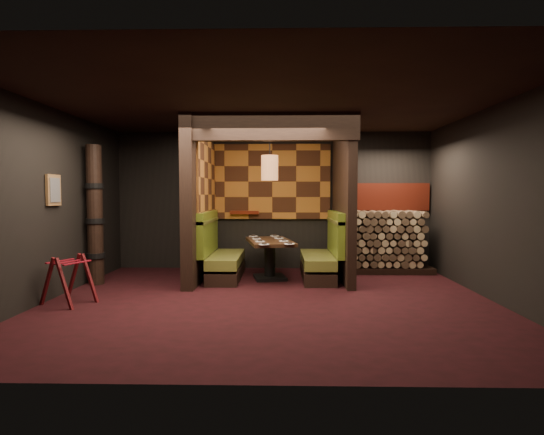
{
  "coord_description": "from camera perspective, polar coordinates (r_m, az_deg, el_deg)",
  "views": [
    {
      "loc": [
        0.16,
        -6.12,
        1.56
      ],
      "look_at": [
        0.0,
        1.3,
        1.15
      ],
      "focal_mm": 28.0,
      "sensor_mm": 36.0,
      "label": 1
    }
  ],
  "objects": [
    {
      "name": "floor",
      "position": [
        6.32,
        -0.26,
        -11.22
      ],
      "size": [
        6.5,
        5.5,
        0.02
      ],
      "primitive_type": "cube",
      "color": "black",
      "rests_on": "ground"
    },
    {
      "name": "ceiling",
      "position": [
        6.26,
        -0.27,
        15.15
      ],
      "size": [
        6.5,
        5.5,
        0.02
      ],
      "primitive_type": "cube",
      "color": "black",
      "rests_on": "ground"
    },
    {
      "name": "wall_back",
      "position": [
        8.88,
        0.2,
        2.29
      ],
      "size": [
        6.5,
        0.02,
        2.85
      ],
      "primitive_type": "cube",
      "color": "black",
      "rests_on": "ground"
    },
    {
      "name": "wall_front",
      "position": [
        3.37,
        -1.49,
        0.86
      ],
      "size": [
        6.5,
        0.02,
        2.85
      ],
      "primitive_type": "cube",
      "color": "black",
      "rests_on": "ground"
    },
    {
      "name": "wall_left",
      "position": [
        7.01,
        -27.97,
        1.69
      ],
      "size": [
        0.02,
        5.5,
        2.85
      ],
      "primitive_type": "cube",
      "color": "black",
      "rests_on": "ground"
    },
    {
      "name": "wall_right",
      "position": [
        6.86,
        28.1,
        1.66
      ],
      "size": [
        0.02,
        5.5,
        2.85
      ],
      "primitive_type": "cube",
      "color": "black",
      "rests_on": "ground"
    },
    {
      "name": "partition_left",
      "position": [
        7.92,
        -9.77,
        2.14
      ],
      "size": [
        0.2,
        2.2,
        2.85
      ],
      "primitive_type": "cube",
      "color": "black",
      "rests_on": "floor"
    },
    {
      "name": "partition_right",
      "position": [
        7.9,
        9.53,
        2.14
      ],
      "size": [
        0.15,
        2.1,
        2.85
      ],
      "primitive_type": "cube",
      "color": "black",
      "rests_on": "floor"
    },
    {
      "name": "header_beam",
      "position": [
        6.91,
        -0.32,
        12.07
      ],
      "size": [
        2.85,
        0.18,
        0.44
      ],
      "primitive_type": "cube",
      "color": "black",
      "rests_on": "partition_left"
    },
    {
      "name": "tapa_back_panel",
      "position": [
        8.84,
        0.04,
        4.85
      ],
      "size": [
        2.4,
        0.06,
        1.55
      ],
      "primitive_type": "cube",
      "color": "#AA6423",
      "rests_on": "wall_back"
    },
    {
      "name": "tapa_side_panel",
      "position": [
        8.07,
        -8.72,
        5.18
      ],
      "size": [
        0.04,
        1.85,
        1.45
      ],
      "primitive_type": "cube",
      "color": "#AA6423",
      "rests_on": "partition_left"
    },
    {
      "name": "lacquer_shelf",
      "position": [
        8.81,
        -3.71,
        0.68
      ],
      "size": [
        0.6,
        0.12,
        0.07
      ],
      "primitive_type": "cube",
      "color": "#5F1B0D",
      "rests_on": "wall_back"
    },
    {
      "name": "booth_bench_left",
      "position": [
        7.94,
        -6.93,
        -5.27
      ],
      "size": [
        0.68,
        1.6,
        1.14
      ],
      "color": "black",
      "rests_on": "floor"
    },
    {
      "name": "booth_bench_right",
      "position": [
        7.89,
        6.86,
        -5.31
      ],
      "size": [
        0.68,
        1.6,
        1.14
      ],
      "color": "black",
      "rests_on": "floor"
    },
    {
      "name": "dining_table",
      "position": [
        7.79,
        -0.3,
        -4.76
      ],
      "size": [
        0.99,
        1.48,
        0.72
      ],
      "color": "black",
      "rests_on": "floor"
    },
    {
      "name": "place_settings",
      "position": [
        7.76,
        -0.3,
        -2.96
      ],
      "size": [
        0.87,
        1.64,
        0.03
      ],
      "color": "white",
      "rests_on": "dining_table"
    },
    {
      "name": "pendant_lamp",
      "position": [
        7.68,
        -0.31,
        6.69
      ],
      "size": [
        0.3,
        0.3,
        1.04
      ],
      "color": "#995D33",
      "rests_on": "ceiling"
    },
    {
      "name": "framed_picture",
      "position": [
        7.08,
        -27.3,
        3.3
      ],
      "size": [
        0.05,
        0.36,
        0.46
      ],
      "color": "olive",
      "rests_on": "wall_left"
    },
    {
      "name": "luggage_rack",
      "position": [
        6.74,
        -25.64,
        -7.35
      ],
      "size": [
        0.81,
        0.7,
        0.74
      ],
      "color": "#4A0B0E",
      "rests_on": "floor"
    },
    {
      "name": "totem_column",
      "position": [
        7.91,
        -22.71,
        0.21
      ],
      "size": [
        0.31,
        0.31,
        2.4
      ],
      "color": "black",
      "rests_on": "floor"
    },
    {
      "name": "firewood_stack",
      "position": [
        8.78,
        15.25,
        -3.15
      ],
      "size": [
        1.73,
        0.7,
        1.22
      ],
      "color": "black",
      "rests_on": "floor"
    },
    {
      "name": "mosaic_header",
      "position": [
        9.05,
        14.83,
        2.7
      ],
      "size": [
        1.83,
        0.1,
        0.56
      ],
      "primitive_type": "cube",
      "color": "maroon",
      "rests_on": "wall_back"
    },
    {
      "name": "bay_front_post",
      "position": [
        8.17,
        9.9,
        2.17
      ],
      "size": [
        0.08,
        0.08,
        2.85
      ],
      "primitive_type": "cube",
      "color": "black",
      "rests_on": "floor"
    }
  ]
}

